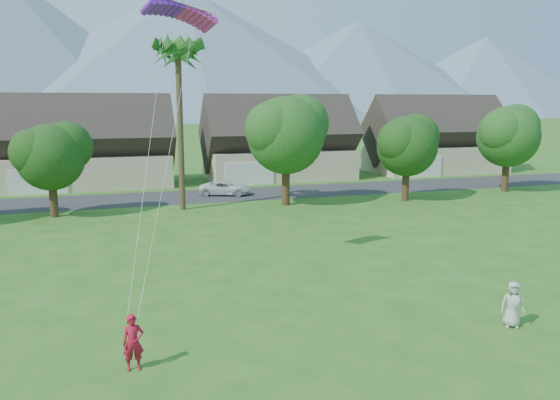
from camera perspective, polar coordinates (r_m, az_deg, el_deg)
name	(u,v)px	position (r m, az deg, el deg)	size (l,w,h in m)	color
ground	(387,398)	(16.14, 11.13, -19.66)	(500.00, 500.00, 0.00)	#2D6019
street	(198,196)	(47.43, -8.54, 0.39)	(90.00, 7.00, 0.01)	#2D2D30
kite_flyer	(133,343)	(17.47, -15.10, -14.19)	(0.64, 0.42, 1.75)	#AE132B
watcher	(513,304)	(21.60, 23.14, -9.99)	(0.82, 0.53, 1.68)	#BBBAB6
parked_car	(225,188)	(47.73, -5.79, 1.25)	(2.03, 4.40, 1.22)	silver
mountain_ridge	(146,57)	(273.61, -13.84, 14.32)	(540.00, 240.00, 70.00)	slate
houses_row	(189,148)	(55.92, -9.52, 5.39)	(72.75, 8.19, 8.86)	beige
tree_row	(194,145)	(40.69, -9.02, 5.70)	(62.27, 6.67, 8.45)	#47301C
fan_palm	(178,48)	(41.22, -10.64, 15.33)	(3.00, 3.00, 13.80)	#4C3D26
parafoil_kite	(180,11)	(24.80, -10.41, 18.89)	(3.33, 1.45, 0.50)	purple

